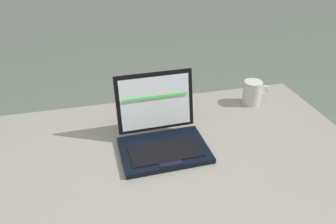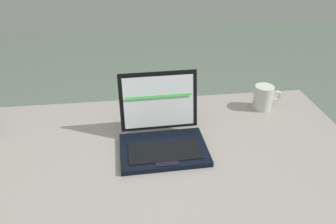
# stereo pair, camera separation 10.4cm
# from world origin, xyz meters

# --- Properties ---
(desk) EXTENTS (1.55, 0.82, 0.73)m
(desk) POSITION_xyz_m (0.00, 0.00, 0.65)
(desk) COLOR gray
(desk) RESTS_ON ground
(laptop_front) EXTENTS (0.30, 0.26, 0.24)m
(laptop_front) POSITION_xyz_m (0.08, 0.06, 0.78)
(laptop_front) COLOR black
(laptop_front) RESTS_ON desk
(coffee_mug) EXTENTS (0.12, 0.08, 0.10)m
(coffee_mug) POSITION_xyz_m (0.53, 0.27, 0.78)
(coffee_mug) COLOR silver
(coffee_mug) RESTS_ON desk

